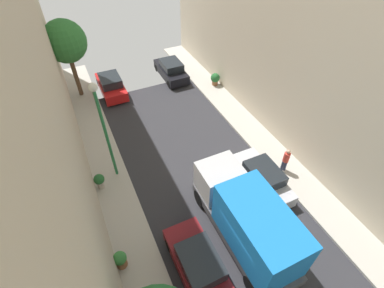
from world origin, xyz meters
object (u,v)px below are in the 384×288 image
Objects in this scene: potted_plant_0 at (120,260)px; potted_plant_2 at (215,79)px; pedestrian at (286,160)px; parked_car_left_2 at (199,265)px; street_tree_2 at (65,42)px; potted_plant_1 at (99,180)px; parked_car_left_3 at (111,85)px; lamp_post at (102,121)px; delivery_truck at (247,219)px; parked_car_right_2 at (171,70)px; parked_car_right_1 at (261,178)px.

potted_plant_2 is (11.28, 11.80, 0.06)m from potted_plant_0.
potted_plant_2 is at bearing 84.82° from pedestrian.
street_tree_2 is at bearing 98.06° from parked_car_left_2.
potted_plant_1 is (-0.57, -10.28, -3.83)m from street_tree_2.
parked_car_left_3 is 8.65m from potted_plant_2.
parked_car_left_2 reaches higher than potted_plant_2.
lamp_post reaches higher than parked_car_left_2.
lamp_post is at bearing 30.60° from potted_plant_1.
delivery_truck is 6.00m from potted_plant_0.
parked_car_left_2 is at bearing -90.00° from parked_car_left_3.
potted_plant_0 is (-8.47, -14.75, -0.05)m from parked_car_right_2.
delivery_truck is at bearing -138.66° from parked_car_right_1.
parked_car_right_1 is 16.49m from street_tree_2.
street_tree_2 reaches higher than parked_car_left_3.
parked_car_left_3 is (0.00, 16.26, 0.00)m from parked_car_left_2.
parked_car_left_2 is at bearing -108.14° from parked_car_right_2.
pedestrian is 10.50m from lamp_post.
parked_car_right_2 is (5.40, 0.22, 0.00)m from parked_car_left_3.
potted_plant_1 is at bearing -148.34° from potted_plant_2.
parked_car_right_1 is 4.02× the size of potted_plant_2.
parked_car_left_3 is at bearing 78.07° from potted_plant_0.
parked_car_left_3 is 0.67× the size of lamp_post.
delivery_truck is (-2.70, -15.95, 1.07)m from parked_car_right_2.
pedestrian is (7.28, -13.03, 0.35)m from parked_car_left_3.
delivery_truck is 17.38m from street_tree_2.
parked_car_right_1 reaches higher than potted_plant_0.
delivery_truck reaches higher than parked_car_left_3.
potted_plant_0 is 16.32m from potted_plant_2.
parked_car_right_1 is at bearing 28.28° from parked_car_left_2.
pedestrian is at bearing 9.70° from parked_car_right_1.
potted_plant_2 is (10.61, -3.39, -3.82)m from street_tree_2.
parked_car_left_2 and parked_car_left_3 have the same top height.
potted_plant_1 is (-8.36, -9.85, 0.01)m from parked_car_right_2.
pedestrian is 1.75× the size of potted_plant_1.
street_tree_2 reaches higher than parked_car_left_2.
parked_car_left_3 is at bearing 90.00° from parked_car_left_2.
potted_plant_1 is at bearing 155.95° from parked_car_right_1.
street_tree_2 is 9.67m from lamp_post.
parked_car_right_1 is 0.64× the size of delivery_truck.
parked_car_left_2 is 4.32× the size of potted_plant_0.
street_tree_2 reaches higher than potted_plant_1.
delivery_truck is at bearing -80.26° from parked_car_left_3.
potted_plant_1 is 13.13m from potted_plant_2.
delivery_truck is 1.06× the size of lamp_post.
potted_plant_2 is (11.17, 6.89, 0.01)m from potted_plant_1.
potted_plant_1 is at bearing -93.15° from street_tree_2.
street_tree_2 is (-2.40, 0.66, 3.84)m from parked_car_left_3.
delivery_truck reaches higher than pedestrian.
lamp_post is (0.50, -9.65, -0.38)m from street_tree_2.
parked_car_left_3 is 14.93m from pedestrian.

